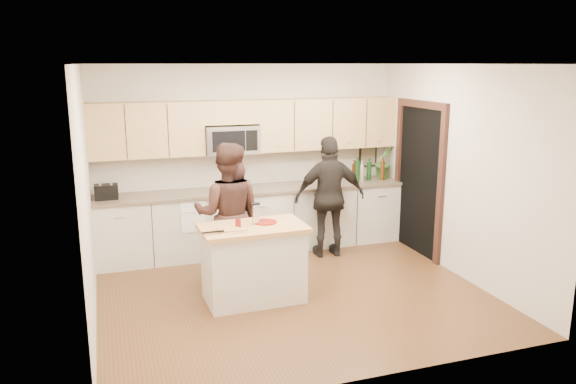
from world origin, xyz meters
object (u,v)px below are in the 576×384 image
object	(u,v)px
woman_center	(228,214)
woman_right	(330,197)
woman_left	(234,220)
island	(253,263)
toaster	(106,192)

from	to	relation	value
woman_center	woman_right	bearing A→B (deg)	-143.32
woman_center	woman_left	bearing A→B (deg)	-137.03
woman_left	woman_center	xyz separation A→B (m)	(-0.08, -0.04, 0.10)
island	woman_right	world-z (taller)	woman_right
woman_left	woman_center	distance (m)	0.14
island	woman_right	size ratio (longest dim) A/B	0.70
toaster	woman_left	bearing A→B (deg)	-34.48
woman_right	woman_left	bearing A→B (deg)	23.85
island	woman_right	distance (m)	1.90
woman_left	woman_center	bearing A→B (deg)	28.81
toaster	woman_right	size ratio (longest dim) A/B	0.18
island	toaster	world-z (taller)	toaster
toaster	woman_left	world-z (taller)	woman_left
island	woman_center	xyz separation A→B (m)	(-0.15, 0.65, 0.43)
island	woman_left	bearing A→B (deg)	94.32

